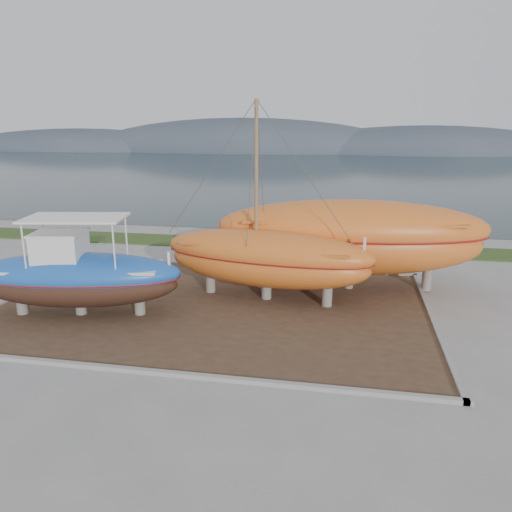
% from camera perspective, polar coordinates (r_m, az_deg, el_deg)
% --- Properties ---
extents(ground, '(140.00, 140.00, 0.00)m').
position_cam_1_polar(ground, '(18.18, -8.41, -10.20)').
color(ground, gray).
rests_on(ground, ground).
extents(dirt_patch, '(18.00, 12.00, 0.06)m').
position_cam_1_polar(dirt_patch, '(21.68, -4.99, -5.75)').
color(dirt_patch, '#422D1E').
rests_on(dirt_patch, ground).
extents(curb_frame, '(18.60, 12.60, 0.15)m').
position_cam_1_polar(curb_frame, '(21.67, -4.99, -5.64)').
color(curb_frame, gray).
rests_on(curb_frame, ground).
extents(grass_strip, '(44.00, 3.00, 0.08)m').
position_cam_1_polar(grass_strip, '(32.41, 0.45, 1.36)').
color(grass_strip, '#284219').
rests_on(grass_strip, ground).
extents(sea, '(260.00, 100.00, 0.04)m').
position_cam_1_polar(sea, '(86.02, 7.01, 9.78)').
color(sea, '#16292D').
rests_on(sea, ground).
extents(mountain_ridge, '(200.00, 36.00, 20.00)m').
position_cam_1_polar(mountain_ridge, '(140.82, 8.56, 11.73)').
color(mountain_ridge, '#333D49').
rests_on(mountain_ridge, ground).
extents(blue_caique, '(8.76, 4.09, 4.05)m').
position_cam_1_polar(blue_caique, '(21.34, -19.77, -1.13)').
color(blue_caique, blue).
rests_on(blue_caique, dirt_patch).
extents(white_dinghy, '(4.34, 2.13, 1.25)m').
position_cam_1_polar(white_dinghy, '(24.80, -15.27, -1.95)').
color(white_dinghy, silver).
rests_on(white_dinghy, dirt_patch).
extents(orange_sailboat, '(9.84, 4.25, 8.59)m').
position_cam_1_polar(orange_sailboat, '(21.40, 1.26, 6.03)').
color(orange_sailboat, '#CE611F').
rests_on(orange_sailboat, dirt_patch).
extents(orange_bare_hull, '(12.78, 4.75, 4.10)m').
position_cam_1_polar(orange_bare_hull, '(23.75, 10.72, 1.15)').
color(orange_bare_hull, '#CE611F').
rests_on(orange_bare_hull, dirt_patch).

